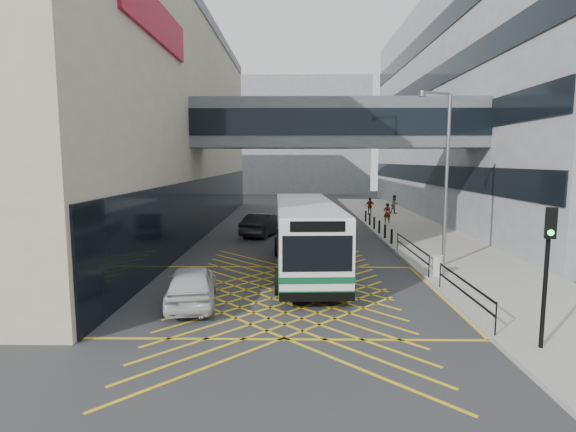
{
  "coord_description": "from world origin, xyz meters",
  "views": [
    {
      "loc": [
        0.3,
        -17.12,
        5.22
      ],
      "look_at": [
        0.0,
        4.0,
        2.6
      ],
      "focal_mm": 28.0,
      "sensor_mm": 36.0,
      "label": 1
    }
  ],
  "objects_px": {
    "bus": "(306,234)",
    "street_lamp": "(444,169)",
    "pedestrian_a": "(387,213)",
    "car_dark": "(263,224)",
    "traffic_light": "(548,258)",
    "car_white": "(192,284)",
    "litter_bin": "(437,265)",
    "pedestrian_b": "(395,205)",
    "car_silver": "(312,224)",
    "pedestrian_c": "(370,206)"
  },
  "relations": [
    {
      "from": "bus",
      "to": "street_lamp",
      "type": "height_order",
      "value": "street_lamp"
    },
    {
      "from": "bus",
      "to": "pedestrian_a",
      "type": "relative_size",
      "value": 7.29
    },
    {
      "from": "car_dark",
      "to": "street_lamp",
      "type": "distance_m",
      "value": 13.93
    },
    {
      "from": "bus",
      "to": "traffic_light",
      "type": "relative_size",
      "value": 3.04
    },
    {
      "from": "car_white",
      "to": "bus",
      "type": "bearing_deg",
      "value": -138.49
    },
    {
      "from": "car_dark",
      "to": "litter_bin",
      "type": "xyz_separation_m",
      "value": [
        8.49,
        -11.52,
        -0.17
      ]
    },
    {
      "from": "pedestrian_b",
      "to": "car_dark",
      "type": "bearing_deg",
      "value": -154.37
    },
    {
      "from": "car_white",
      "to": "car_silver",
      "type": "xyz_separation_m",
      "value": [
        5.02,
        16.34,
        -0.1
      ]
    },
    {
      "from": "car_white",
      "to": "car_silver",
      "type": "distance_m",
      "value": 17.1
    },
    {
      "from": "car_white",
      "to": "litter_bin",
      "type": "relative_size",
      "value": 5.22
    },
    {
      "from": "car_white",
      "to": "litter_bin",
      "type": "distance_m",
      "value": 10.69
    },
    {
      "from": "pedestrian_a",
      "to": "pedestrian_c",
      "type": "distance_m",
      "value": 5.78
    },
    {
      "from": "car_dark",
      "to": "street_lamp",
      "type": "height_order",
      "value": "street_lamp"
    },
    {
      "from": "bus",
      "to": "pedestrian_a",
      "type": "height_order",
      "value": "bus"
    },
    {
      "from": "car_silver",
      "to": "litter_bin",
      "type": "xyz_separation_m",
      "value": [
        5.01,
        -12.66,
        -0.03
      ]
    },
    {
      "from": "litter_bin",
      "to": "pedestrian_b",
      "type": "height_order",
      "value": "pedestrian_b"
    },
    {
      "from": "bus",
      "to": "pedestrian_a",
      "type": "distance_m",
      "value": 16.79
    },
    {
      "from": "car_silver",
      "to": "pedestrian_b",
      "type": "xyz_separation_m",
      "value": [
        8.31,
        10.65,
        0.39
      ]
    },
    {
      "from": "car_dark",
      "to": "pedestrian_a",
      "type": "xyz_separation_m",
      "value": [
        9.72,
        5.22,
        0.19
      ]
    },
    {
      "from": "car_white",
      "to": "pedestrian_c",
      "type": "xyz_separation_m",
      "value": [
        10.84,
        26.17,
        0.21
      ]
    },
    {
      "from": "street_lamp",
      "to": "car_dark",
      "type": "bearing_deg",
      "value": 109.88
    },
    {
      "from": "pedestrian_a",
      "to": "pedestrian_c",
      "type": "xyz_separation_m",
      "value": [
        -0.42,
        5.76,
        -0.01
      ]
    },
    {
      "from": "car_white",
      "to": "pedestrian_a",
      "type": "xyz_separation_m",
      "value": [
        11.26,
        20.41,
        0.22
      ]
    },
    {
      "from": "car_white",
      "to": "car_dark",
      "type": "bearing_deg",
      "value": -104.77
    },
    {
      "from": "car_silver",
      "to": "litter_bin",
      "type": "bearing_deg",
      "value": 123.63
    },
    {
      "from": "street_lamp",
      "to": "pedestrian_a",
      "type": "xyz_separation_m",
      "value": [
        0.45,
        14.79,
        -3.86
      ]
    },
    {
      "from": "bus",
      "to": "litter_bin",
      "type": "xyz_separation_m",
      "value": [
        5.77,
        -1.49,
        -1.14
      ]
    },
    {
      "from": "car_white",
      "to": "traffic_light",
      "type": "height_order",
      "value": "traffic_light"
    },
    {
      "from": "car_silver",
      "to": "traffic_light",
      "type": "distance_m",
      "value": 21.28
    },
    {
      "from": "bus",
      "to": "car_white",
      "type": "bearing_deg",
      "value": -132.0
    },
    {
      "from": "car_white",
      "to": "street_lamp",
      "type": "relative_size",
      "value": 0.57
    },
    {
      "from": "car_white",
      "to": "car_silver",
      "type": "relative_size",
      "value": 1.14
    },
    {
      "from": "pedestrian_a",
      "to": "pedestrian_b",
      "type": "bearing_deg",
      "value": -106.85
    },
    {
      "from": "car_white",
      "to": "pedestrian_b",
      "type": "xyz_separation_m",
      "value": [
        13.33,
        26.99,
        0.29
      ]
    },
    {
      "from": "street_lamp",
      "to": "litter_bin",
      "type": "bearing_deg",
      "value": -136.06
    },
    {
      "from": "car_white",
      "to": "litter_bin",
      "type": "height_order",
      "value": "car_white"
    },
    {
      "from": "pedestrian_a",
      "to": "pedestrian_c",
      "type": "height_order",
      "value": "pedestrian_a"
    },
    {
      "from": "car_white",
      "to": "pedestrian_b",
      "type": "bearing_deg",
      "value": -125.24
    },
    {
      "from": "street_lamp",
      "to": "litter_bin",
      "type": "xyz_separation_m",
      "value": [
        -0.78,
        -1.94,
        -4.21
      ]
    },
    {
      "from": "car_white",
      "to": "pedestrian_b",
      "type": "distance_m",
      "value": 30.11
    },
    {
      "from": "bus",
      "to": "pedestrian_c",
      "type": "xyz_separation_m",
      "value": [
        6.57,
        21.01,
        -0.8
      ]
    },
    {
      "from": "car_white",
      "to": "car_silver",
      "type": "height_order",
      "value": "car_white"
    },
    {
      "from": "bus",
      "to": "pedestrian_a",
      "type": "xyz_separation_m",
      "value": [
        7.0,
        15.24,
        -0.78
      ]
    },
    {
      "from": "car_silver",
      "to": "pedestrian_b",
      "type": "relative_size",
      "value": 2.37
    },
    {
      "from": "car_dark",
      "to": "pedestrian_c",
      "type": "bearing_deg",
      "value": -112.58
    },
    {
      "from": "traffic_light",
      "to": "pedestrian_a",
      "type": "distance_m",
      "value": 24.63
    },
    {
      "from": "car_silver",
      "to": "street_lamp",
      "type": "height_order",
      "value": "street_lamp"
    },
    {
      "from": "car_white",
      "to": "car_dark",
      "type": "height_order",
      "value": "car_dark"
    },
    {
      "from": "bus",
      "to": "street_lamp",
      "type": "bearing_deg",
      "value": 1.47
    },
    {
      "from": "car_white",
      "to": "pedestrian_a",
      "type": "height_order",
      "value": "pedestrian_a"
    }
  ]
}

